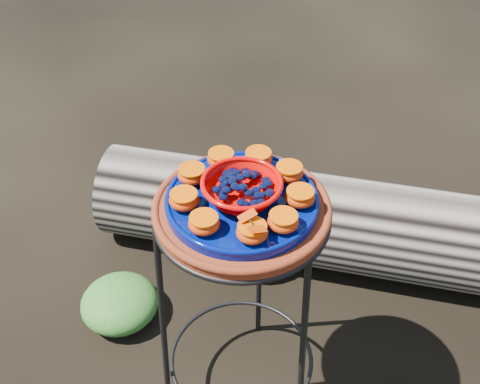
% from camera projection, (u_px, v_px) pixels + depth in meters
% --- Properties ---
extents(plant_stand, '(0.44, 0.44, 0.70)m').
position_uv_depth(plant_stand, '(241.00, 314.00, 1.58)').
color(plant_stand, black).
rests_on(plant_stand, ground).
extents(terracotta_saucer, '(0.39, 0.39, 0.03)m').
position_uv_depth(terracotta_saucer, '(242.00, 211.00, 1.34)').
color(terracotta_saucer, '#662209').
rests_on(terracotta_saucer, plant_stand).
extents(cobalt_plate, '(0.34, 0.34, 0.02)m').
position_uv_depth(cobalt_plate, '(242.00, 202.00, 1.32)').
color(cobalt_plate, '#000C4A').
rests_on(cobalt_plate, terracotta_saucer).
extents(red_bowl, '(0.17, 0.17, 0.05)m').
position_uv_depth(red_bowl, '(242.00, 190.00, 1.30)').
color(red_bowl, '#D30401').
rests_on(red_bowl, cobalt_plate).
extents(glass_gems, '(0.13, 0.13, 0.02)m').
position_uv_depth(glass_gems, '(242.00, 178.00, 1.28)').
color(glass_gems, black).
rests_on(glass_gems, red_bowl).
extents(orange_half_0, '(0.07, 0.07, 0.04)m').
position_uv_depth(orange_half_0, '(252.00, 232.00, 1.21)').
color(orange_half_0, '#AE1608').
rests_on(orange_half_0, cobalt_plate).
extents(orange_half_1, '(0.07, 0.07, 0.04)m').
position_uv_depth(orange_half_1, '(283.00, 222.00, 1.23)').
color(orange_half_1, '#AE1608').
rests_on(orange_half_1, cobalt_plate).
extents(orange_half_2, '(0.07, 0.07, 0.04)m').
position_uv_depth(orange_half_2, '(300.00, 197.00, 1.29)').
color(orange_half_2, '#AE1608').
rests_on(orange_half_2, cobalt_plate).
extents(orange_half_3, '(0.07, 0.07, 0.04)m').
position_uv_depth(orange_half_3, '(289.00, 172.00, 1.36)').
color(orange_half_3, '#AE1608').
rests_on(orange_half_3, cobalt_plate).
extents(orange_half_4, '(0.07, 0.07, 0.04)m').
position_uv_depth(orange_half_4, '(258.00, 158.00, 1.40)').
color(orange_half_4, '#AE1608').
rests_on(orange_half_4, cobalt_plate).
extents(orange_half_5, '(0.07, 0.07, 0.04)m').
position_uv_depth(orange_half_5, '(221.00, 159.00, 1.39)').
color(orange_half_5, '#AE1608').
rests_on(orange_half_5, cobalt_plate).
extents(orange_half_6, '(0.07, 0.07, 0.04)m').
position_uv_depth(orange_half_6, '(192.00, 175.00, 1.35)').
color(orange_half_6, '#AE1608').
rests_on(orange_half_6, cobalt_plate).
extents(orange_half_7, '(0.07, 0.07, 0.04)m').
position_uv_depth(orange_half_7, '(184.00, 200.00, 1.28)').
color(orange_half_7, '#AE1608').
rests_on(orange_half_7, cobalt_plate).
extents(orange_half_8, '(0.07, 0.07, 0.04)m').
position_uv_depth(orange_half_8, '(204.00, 223.00, 1.23)').
color(orange_half_8, '#AE1608').
rests_on(orange_half_8, cobalt_plate).
extents(butterfly, '(0.09, 0.09, 0.01)m').
position_uv_depth(butterfly, '(252.00, 223.00, 1.19)').
color(butterfly, '#C53704').
rests_on(butterfly, orange_half_0).
extents(driftwood_log, '(1.79, 0.51, 0.33)m').
position_uv_depth(driftwood_log, '(350.00, 225.00, 2.10)').
color(driftwood_log, black).
rests_on(driftwood_log, ground).
extents(foliage_left, '(0.26, 0.26, 0.13)m').
position_uv_depth(foliage_left, '(119.00, 302.00, 1.97)').
color(foliage_left, '#264B1A').
rests_on(foliage_left, ground).
extents(foliage_back, '(0.32, 0.32, 0.16)m').
position_uv_depth(foliage_back, '(256.00, 238.00, 2.17)').
color(foliage_back, '#264B1A').
rests_on(foliage_back, ground).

